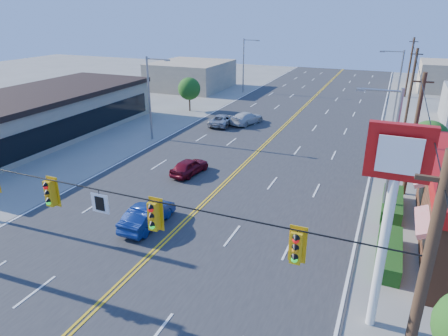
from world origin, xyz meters
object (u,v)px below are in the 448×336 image
at_px(kfc_pylon, 393,190).
at_px(car_white, 247,119).
at_px(car_blue, 148,216).
at_px(car_silver, 223,120).
at_px(car_magenta, 189,167).
at_px(signal_span, 74,210).

height_order(kfc_pylon, car_white, kfc_pylon).
distance_m(car_blue, car_silver, 22.52).
bearing_deg(car_blue, car_silver, -78.15).
relative_size(kfc_pylon, car_magenta, 2.31).
bearing_deg(kfc_pylon, car_magenta, 141.78).
relative_size(car_blue, car_silver, 0.94).
relative_size(car_white, car_silver, 1.03).
bearing_deg(signal_span, car_magenta, 101.61).
bearing_deg(car_blue, car_magenta, -79.75).
bearing_deg(car_blue, kfc_pylon, 166.39).
height_order(kfc_pylon, car_blue, kfc_pylon).
xyz_separation_m(car_magenta, car_silver, (-3.13, 13.98, -0.01)).
height_order(car_magenta, car_blue, car_blue).
distance_m(kfc_pylon, car_blue, 14.23).
height_order(signal_span, car_magenta, signal_span).
bearing_deg(car_silver, kfc_pylon, 123.25).
bearing_deg(car_blue, car_white, -84.22).
height_order(car_white, car_silver, car_white).
xyz_separation_m(signal_span, car_white, (-4.01, 30.75, -4.22)).
relative_size(signal_span, car_magenta, 6.61).
distance_m(car_blue, car_white, 23.73).
relative_size(signal_span, car_blue, 5.83).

